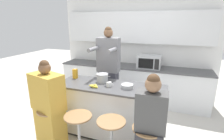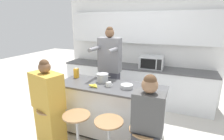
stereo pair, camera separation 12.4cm
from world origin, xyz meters
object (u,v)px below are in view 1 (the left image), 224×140
object	(u,v)px
microwave	(149,62)
bar_stool_center_left	(79,133)
potted_plant	(102,57)
fruit_bowl	(127,86)
person_cooking	(108,74)
juice_carton	(75,74)
bar_stool_leftmost	(52,126)
bar_stool_center_right	(111,139)
person_seated_near	(150,132)
cooking_pot	(102,78)
coffee_cup_far	(109,84)
coffee_cup_near	(150,88)
kitchen_island	(111,110)
banana_bunch	(94,86)
person_wrapped_blanket	(49,109)

from	to	relation	value
microwave	bar_stool_center_left	bearing A→B (deg)	-107.08
potted_plant	fruit_bowl	bearing A→B (deg)	-54.63
person_cooking	juice_carton	world-z (taller)	person_cooking
bar_stool_leftmost	bar_stool_center_right	size ratio (longest dim) A/B	1.00
bar_stool_center_right	potted_plant	world-z (taller)	potted_plant
bar_stool_leftmost	person_seated_near	size ratio (longest dim) A/B	0.49
bar_stool_center_left	person_seated_near	xyz separation A→B (m)	(1.01, 0.02, 0.25)
cooking_pot	coffee_cup_far	world-z (taller)	cooking_pot
bar_stool_center_right	cooking_pot	distance (m)	1.07
bar_stool_leftmost	juice_carton	bearing A→B (deg)	92.11
cooking_pot	coffee_cup_near	size ratio (longest dim) A/B	2.83
kitchen_island	bar_stool_center_left	bearing A→B (deg)	-110.02
fruit_bowl	coffee_cup_near	xyz separation A→B (m)	(0.36, 0.02, 0.01)
bar_stool_center_left	kitchen_island	bearing A→B (deg)	69.98
bar_stool_center_right	coffee_cup_far	size ratio (longest dim) A/B	5.60
bar_stool_leftmost	microwave	xyz separation A→B (m)	(1.15, 2.14, 0.66)
fruit_bowl	microwave	size ratio (longest dim) A/B	0.36
cooking_pot	banana_bunch	size ratio (longest dim) A/B	1.69
bar_stool_leftmost	microwave	bearing A→B (deg)	61.69
bar_stool_leftmost	person_seated_near	xyz separation A→B (m)	(1.50, 0.00, 0.25)
person_wrapped_blanket	coffee_cup_near	world-z (taller)	person_wrapped_blanket
person_seated_near	cooking_pot	distance (m)	1.28
person_wrapped_blanket	coffee_cup_near	size ratio (longest dim) A/B	13.75
kitchen_island	juice_carton	distance (m)	0.95
bar_stool_leftmost	juice_carton	size ratio (longest dim) A/B	3.51
kitchen_island	potted_plant	size ratio (longest dim) A/B	5.83
person_seated_near	banana_bunch	world-z (taller)	person_seated_near
bar_stool_center_right	person_seated_near	distance (m)	0.58
coffee_cup_far	kitchen_island	bearing A→B (deg)	84.85
person_cooking	person_seated_near	distance (m)	1.64
person_wrapped_blanket	potted_plant	size ratio (longest dim) A/B	4.58
person_cooking	banana_bunch	xyz separation A→B (m)	(0.05, -0.78, 0.03)
person_wrapped_blanket	banana_bunch	distance (m)	0.77
banana_bunch	coffee_cup_far	bearing A→B (deg)	29.35
bar_stool_center_left	person_cooking	xyz separation A→B (m)	(-0.02, 1.26, 0.54)
cooking_pot	microwave	distance (m)	1.50
fruit_bowl	banana_bunch	xyz separation A→B (m)	(-0.51, -0.16, -0.01)
bar_stool_center_left	coffee_cup_near	world-z (taller)	coffee_cup_near
person_seated_near	potted_plant	size ratio (longest dim) A/B	4.43
coffee_cup_far	potted_plant	distance (m)	1.77
person_cooking	microwave	size ratio (longest dim) A/B	3.48
banana_bunch	juice_carton	size ratio (longest dim) A/B	0.91
juice_carton	fruit_bowl	bearing A→B (deg)	-8.72
person_cooking	person_seated_near	size ratio (longest dim) A/B	1.34
banana_bunch	potted_plant	xyz separation A→B (m)	(-0.58, 1.70, 0.12)
bar_stool_leftmost	bar_stool_center_left	bearing A→B (deg)	-2.13
kitchen_island	potted_plant	xyz separation A→B (m)	(-0.80, 1.51, 0.61)
person_seated_near	cooking_pot	world-z (taller)	person_seated_near
person_wrapped_blanket	fruit_bowl	bearing A→B (deg)	46.42
person_cooking	cooking_pot	bearing A→B (deg)	-81.71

